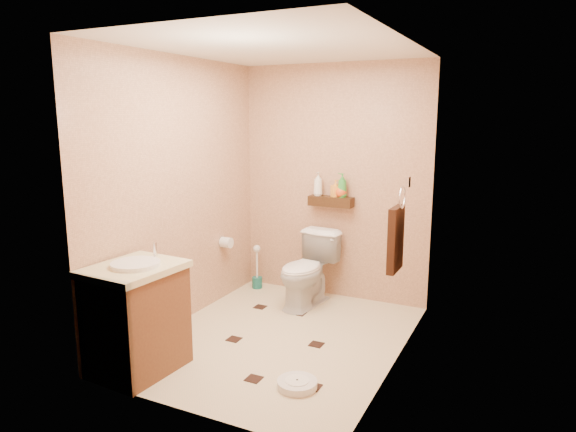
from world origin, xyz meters
The scene contains 18 objects.
ground centered at (0.00, 0.00, 0.00)m, with size 2.50×2.50×0.00m, color #C5B990.
wall_back centered at (0.00, 1.25, 1.20)m, with size 2.00×0.04×2.40m, color tan.
wall_front centered at (0.00, -1.25, 1.20)m, with size 2.00×0.04×2.40m, color tan.
wall_left centered at (-1.00, 0.00, 1.20)m, with size 0.04×2.50×2.40m, color tan.
wall_right centered at (1.00, 0.00, 1.20)m, with size 0.04×2.50×2.40m, color tan.
ceiling centered at (0.00, 0.00, 2.40)m, with size 2.00×2.50×0.02m, color silver.
wall_shelf centered at (0.00, 1.17, 1.02)m, with size 0.46×0.14×0.10m, color #3A230F.
floor_accents centered at (0.02, -0.05, 0.00)m, with size 1.19×1.40×0.01m.
toilet centered at (-0.11, 0.83, 0.37)m, with size 0.41×0.72×0.74m, color white.
vanity centered at (-0.70, -0.95, 0.42)m, with size 0.59×0.70×0.94m.
bathroom_scale centered at (0.48, -0.67, 0.03)m, with size 0.35×0.35×0.06m.
toilet_brush centered at (-0.82, 1.07, 0.17)m, with size 0.11×0.11×0.49m.
towel_ring centered at (0.91, 0.25, 0.95)m, with size 0.12×0.30×0.76m.
toilet_paper centered at (-0.94, 0.65, 0.60)m, with size 0.12×0.11×0.12m.
bottle_a centered at (-0.14, 1.17, 1.19)m, with size 0.09×0.09×0.24m, color white.
bottle_b centered at (0.05, 1.17, 1.16)m, with size 0.08×0.08×0.17m, color #F7A034.
bottle_c centered at (0.11, 1.17, 1.14)m, with size 0.12×0.12×0.15m, color #D74D19.
bottle_d centered at (0.12, 1.17, 1.19)m, with size 0.09×0.09×0.25m, color green.
Camera 1 is at (1.87, -3.67, 1.88)m, focal length 32.00 mm.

